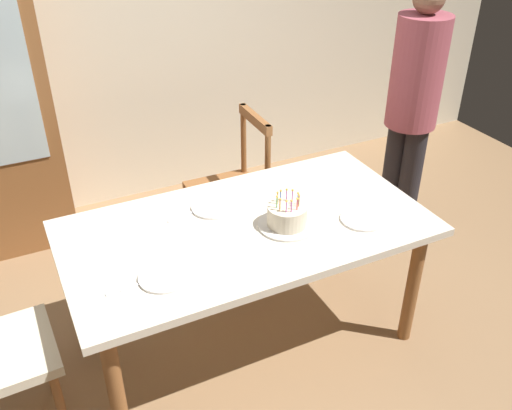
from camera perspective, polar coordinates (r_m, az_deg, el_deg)
The scene contains 11 objects.
ground at distance 3.19m, azimuth -0.83°, elevation -13.29°, with size 6.40×6.40×0.00m, color #93704C.
back_wall at distance 4.12m, azimuth -12.62°, elevation 17.59°, with size 6.40×0.10×2.60m, color beige.
dining_table at distance 2.76m, azimuth -0.93°, elevation -3.51°, with size 1.76×0.94×0.75m.
birthday_cake at distance 2.68m, azimuth 3.18°, elevation -1.23°, with size 0.28×0.28×0.18m.
plate_near_celebrant at distance 2.42m, azimuth -9.30°, elevation -7.21°, with size 0.22×0.22×0.01m, color white.
plate_far_side at distance 2.85m, azimuth -4.37°, elevation -0.25°, with size 0.22×0.22×0.01m, color white.
plate_near_guest at distance 2.80m, azimuth 10.78°, elevation -1.41°, with size 0.22×0.22×0.01m, color white.
fork_near_celebrant at distance 2.40m, azimuth -12.96°, elevation -8.22°, with size 0.18×0.02×0.01m, color silver.
fork_far_side at distance 2.80m, azimuth -7.36°, elevation -1.10°, with size 0.18×0.02×0.01m, color silver.
chair_spindle_back at distance 3.57m, azimuth -2.56°, elevation 1.42°, with size 0.45×0.45×0.95m.
person_guest at distance 3.68m, azimuth 15.62°, elevation 9.95°, with size 0.32×0.32×1.68m.
Camera 1 is at (-0.95, -2.05, 2.26)m, focal length 39.42 mm.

